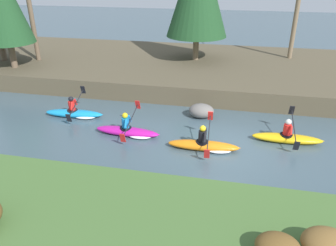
% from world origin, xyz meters
% --- Properties ---
extents(ground_plane, '(90.00, 90.00, 0.00)m').
position_xyz_m(ground_plane, '(0.00, 0.00, 0.00)').
color(ground_plane, '#425660').
extents(riverbank_far, '(44.00, 10.26, 0.96)m').
position_xyz_m(riverbank_far, '(0.00, 9.09, 0.48)').
color(riverbank_far, brown).
rests_on(riverbank_far, ground).
extents(conifer_tree_left, '(2.91, 2.91, 6.06)m').
position_xyz_m(conifer_tree_left, '(-12.52, 5.55, 4.70)').
color(conifer_tree_left, brown).
rests_on(conifer_tree_left, riverbank_far).
extents(bare_tree_upstream, '(3.94, 3.90, 7.19)m').
position_xyz_m(bare_tree_upstream, '(-12.05, 7.44, 4.35)').
color(bare_tree_upstream, brown).
rests_on(bare_tree_upstream, riverbank_far).
extents(bare_tree_mid_upstream, '(3.87, 3.83, 7.06)m').
position_xyz_m(bare_tree_mid_upstream, '(3.59, 11.18, 4.29)').
color(bare_tree_mid_upstream, '#7A664C').
rests_on(bare_tree_mid_upstream, riverbank_far).
extents(shrub_clump_third, '(1.09, 0.91, 0.59)m').
position_xyz_m(shrub_clump_third, '(2.40, -5.38, 1.11)').
color(shrub_clump_third, brown).
rests_on(shrub_clump_third, riverbank_near).
extents(kayaker_lead, '(2.77, 2.06, 1.20)m').
position_xyz_m(kayaker_lead, '(2.47, 1.16, 0.22)').
color(kayaker_lead, yellow).
rests_on(kayaker_lead, ground).
extents(kayaker_middle, '(2.78, 2.07, 1.20)m').
position_xyz_m(kayaker_middle, '(-0.62, -0.09, 0.20)').
color(kayaker_middle, orange).
rests_on(kayaker_middle, ground).
extents(kayaker_trailing, '(2.78, 2.07, 1.20)m').
position_xyz_m(kayaker_trailing, '(-3.83, 0.42, 0.20)').
color(kayaker_trailing, '#C61999').
rests_on(kayaker_trailing, ground).
extents(kayaker_far_back, '(2.79, 2.07, 1.20)m').
position_xyz_m(kayaker_far_back, '(-6.83, 1.68, 0.20)').
color(kayaker_far_back, '#1993D6').
rests_on(kayaker_far_back, ground).
extents(boulder_midstream, '(1.15, 0.90, 0.65)m').
position_xyz_m(boulder_midstream, '(-1.16, 2.84, 0.33)').
color(boulder_midstream, slate).
rests_on(boulder_midstream, ground).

